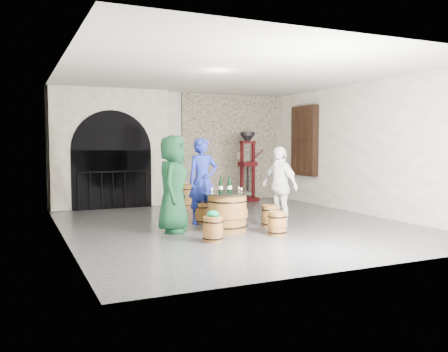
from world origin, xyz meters
name	(u,v)px	position (x,y,z in m)	size (l,w,h in m)	color
ground	(234,224)	(0.00, 0.00, 0.00)	(8.00, 8.00, 0.00)	#323235
wall_back	(175,148)	(0.00, 4.00, 1.60)	(8.00, 8.00, 0.00)	white
wall_front	(362,153)	(0.00, -4.00, 1.60)	(8.00, 8.00, 0.00)	white
wall_left	(61,151)	(-3.50, 0.00, 1.60)	(8.00, 8.00, 0.00)	white
wall_right	(364,149)	(3.50, 0.00, 1.60)	(8.00, 8.00, 0.00)	white
ceiling	(234,73)	(0.00, 0.00, 3.20)	(8.00, 8.00, 0.00)	beige
stone_facing_panel	(232,148)	(1.80, 3.94, 1.60)	(3.20, 0.12, 3.18)	tan
arched_opening	(110,149)	(-1.90, 3.74, 1.58)	(3.10, 0.60, 3.19)	white
shuttered_window	(304,141)	(3.38, 2.40, 1.80)	(0.23, 1.10, 2.00)	black
barrel_table	(227,212)	(-0.48, -0.67, 0.38)	(0.99, 0.99, 0.77)	brown
barrel_stool_left	(174,221)	(-1.47, -0.34, 0.22)	(0.38, 0.38, 0.45)	brown
barrel_stool_far	(202,213)	(-0.59, 0.36, 0.22)	(0.38, 0.38, 0.45)	brown
barrel_stool_right	(270,216)	(0.55, -0.58, 0.22)	(0.38, 0.38, 0.45)	brown
barrel_stool_near_right	(277,224)	(0.20, -1.45, 0.22)	(0.38, 0.38, 0.45)	brown
barrel_stool_near_left	(213,229)	(-1.13, -1.48, 0.22)	(0.38, 0.38, 0.45)	brown
green_cap	(213,214)	(-1.13, -1.49, 0.49)	(0.25, 0.21, 0.12)	#0B7C49
person_green	(173,184)	(-1.48, -0.34, 0.95)	(0.93, 0.60, 1.89)	#0F3820
person_blue	(203,181)	(-0.59, 0.34, 0.93)	(0.68, 0.44, 1.85)	#1B2A97
person_white	(279,186)	(0.78, -0.56, 0.83)	(0.98, 0.41, 1.67)	white
wine_bottle_left	(221,186)	(-0.61, -0.66, 0.90)	(0.08, 0.08, 0.32)	black
wine_bottle_center	(229,186)	(-0.45, -0.71, 0.90)	(0.08, 0.08, 0.32)	black
wine_bottle_right	(230,185)	(-0.39, -0.61, 0.90)	(0.08, 0.08, 0.32)	black
tasting_glass_a	(212,191)	(-0.83, -0.73, 0.81)	(0.05, 0.05, 0.10)	#C16D25
tasting_glass_b	(239,189)	(-0.20, -0.62, 0.81)	(0.05, 0.05, 0.10)	#C16D25
tasting_glass_c	(220,189)	(-0.56, -0.50, 0.81)	(0.05, 0.05, 0.10)	#C16D25
tasting_glass_d	(229,189)	(-0.35, -0.48, 0.81)	(0.05, 0.05, 0.10)	#C16D25
tasting_glass_e	(241,190)	(-0.25, -0.84, 0.81)	(0.05, 0.05, 0.10)	#C16D25
tasting_glass_f	(212,190)	(-0.76, -0.58, 0.81)	(0.05, 0.05, 0.10)	#C16D25
side_barrel	(186,196)	(-0.10, 2.78, 0.32)	(0.48, 0.48, 0.64)	brown
corking_press	(248,161)	(2.11, 3.48, 1.20)	(0.88, 0.55, 2.06)	#460B0F
control_box	(240,156)	(2.05, 3.86, 1.35)	(0.18, 0.10, 0.22)	silver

